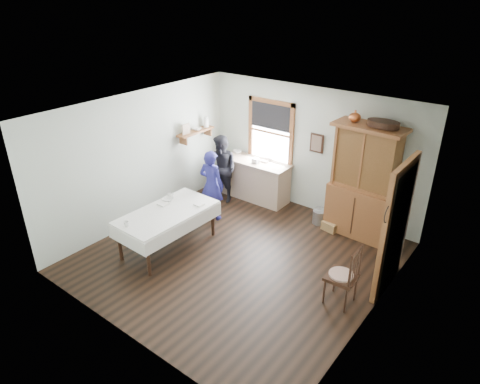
{
  "coord_description": "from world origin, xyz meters",
  "views": [
    {
      "loc": [
        4.02,
        -5.16,
        4.52
      ],
      "look_at": [
        -0.19,
        0.3,
        1.16
      ],
      "focal_mm": 32.0,
      "sensor_mm": 36.0,
      "label": 1
    }
  ],
  "objects_px": {
    "figure_dark": "(222,172)",
    "wicker_basket": "(330,226)",
    "dining_table": "(168,229)",
    "work_counter": "(256,180)",
    "china_hutch": "(363,182)",
    "spindle_chair": "(342,274)",
    "woman_blue": "(212,188)",
    "pail": "(319,217)"
  },
  "relations": [
    {
      "from": "pail",
      "to": "dining_table",
      "type": "bearing_deg",
      "value": -125.77
    },
    {
      "from": "dining_table",
      "to": "wicker_basket",
      "type": "relative_size",
      "value": 5.99
    },
    {
      "from": "woman_blue",
      "to": "figure_dark",
      "type": "relative_size",
      "value": 0.99
    },
    {
      "from": "china_hutch",
      "to": "dining_table",
      "type": "xyz_separation_m",
      "value": [
        -2.61,
        -2.66,
        -0.74
      ]
    },
    {
      "from": "dining_table",
      "to": "woman_blue",
      "type": "xyz_separation_m",
      "value": [
        -0.1,
        1.37,
        0.32
      ]
    },
    {
      "from": "dining_table",
      "to": "figure_dark",
      "type": "relative_size",
      "value": 1.33
    },
    {
      "from": "china_hutch",
      "to": "woman_blue",
      "type": "distance_m",
      "value": 3.03
    },
    {
      "from": "woman_blue",
      "to": "dining_table",
      "type": "bearing_deg",
      "value": 85.93
    },
    {
      "from": "pail",
      "to": "work_counter",
      "type": "bearing_deg",
      "value": 175.28
    },
    {
      "from": "woman_blue",
      "to": "figure_dark",
      "type": "distance_m",
      "value": 0.84
    },
    {
      "from": "china_hutch",
      "to": "woman_blue",
      "type": "bearing_deg",
      "value": -152.16
    },
    {
      "from": "spindle_chair",
      "to": "pail",
      "type": "bearing_deg",
      "value": 122.67
    },
    {
      "from": "work_counter",
      "to": "figure_dark",
      "type": "bearing_deg",
      "value": -135.13
    },
    {
      "from": "figure_dark",
      "to": "spindle_chair",
      "type": "bearing_deg",
      "value": -14.88
    },
    {
      "from": "work_counter",
      "to": "dining_table",
      "type": "bearing_deg",
      "value": -92.4
    },
    {
      "from": "china_hutch",
      "to": "figure_dark",
      "type": "xyz_separation_m",
      "value": [
        -3.07,
        -0.53,
        -0.41
      ]
    },
    {
      "from": "spindle_chair",
      "to": "dining_table",
      "type": "bearing_deg",
      "value": -173.58
    },
    {
      "from": "china_hutch",
      "to": "dining_table",
      "type": "distance_m",
      "value": 3.8
    },
    {
      "from": "dining_table",
      "to": "figure_dark",
      "type": "bearing_deg",
      "value": 102.08
    },
    {
      "from": "dining_table",
      "to": "woman_blue",
      "type": "bearing_deg",
      "value": 94.23
    },
    {
      "from": "figure_dark",
      "to": "dining_table",
      "type": "bearing_deg",
      "value": -69.47
    },
    {
      "from": "figure_dark",
      "to": "wicker_basket",
      "type": "bearing_deg",
      "value": 14.92
    },
    {
      "from": "woman_blue",
      "to": "figure_dark",
      "type": "xyz_separation_m",
      "value": [
        -0.36,
        0.77,
        0.01
      ]
    },
    {
      "from": "work_counter",
      "to": "china_hutch",
      "type": "distance_m",
      "value": 2.61
    },
    {
      "from": "wicker_basket",
      "to": "figure_dark",
      "type": "bearing_deg",
      "value": -173.52
    },
    {
      "from": "spindle_chair",
      "to": "figure_dark",
      "type": "distance_m",
      "value": 4.06
    },
    {
      "from": "china_hutch",
      "to": "dining_table",
      "type": "height_order",
      "value": "china_hutch"
    },
    {
      "from": "spindle_chair",
      "to": "wicker_basket",
      "type": "height_order",
      "value": "spindle_chair"
    },
    {
      "from": "spindle_chair",
      "to": "woman_blue",
      "type": "height_order",
      "value": "woman_blue"
    },
    {
      "from": "work_counter",
      "to": "woman_blue",
      "type": "bearing_deg",
      "value": -98.65
    },
    {
      "from": "work_counter",
      "to": "wicker_basket",
      "type": "distance_m",
      "value": 2.11
    },
    {
      "from": "wicker_basket",
      "to": "work_counter",
      "type": "bearing_deg",
      "value": 172.97
    },
    {
      "from": "work_counter",
      "to": "wicker_basket",
      "type": "xyz_separation_m",
      "value": [
        2.07,
        -0.25,
        -0.37
      ]
    },
    {
      "from": "dining_table",
      "to": "pail",
      "type": "xyz_separation_m",
      "value": [
        1.83,
        2.54,
        -0.24
      ]
    },
    {
      "from": "pail",
      "to": "figure_dark",
      "type": "distance_m",
      "value": 2.39
    },
    {
      "from": "pail",
      "to": "spindle_chair",
      "type": "bearing_deg",
      "value": -54.53
    },
    {
      "from": "pail",
      "to": "figure_dark",
      "type": "xyz_separation_m",
      "value": [
        -2.29,
        -0.41,
        0.57
      ]
    },
    {
      "from": "china_hutch",
      "to": "spindle_chair",
      "type": "bearing_deg",
      "value": -70.55
    },
    {
      "from": "woman_blue",
      "to": "figure_dark",
      "type": "bearing_deg",
      "value": -73.39
    },
    {
      "from": "china_hutch",
      "to": "wicker_basket",
      "type": "height_order",
      "value": "china_hutch"
    },
    {
      "from": "wicker_basket",
      "to": "woman_blue",
      "type": "bearing_deg",
      "value": -154.77
    },
    {
      "from": "pail",
      "to": "figure_dark",
      "type": "bearing_deg",
      "value": -169.91
    }
  ]
}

